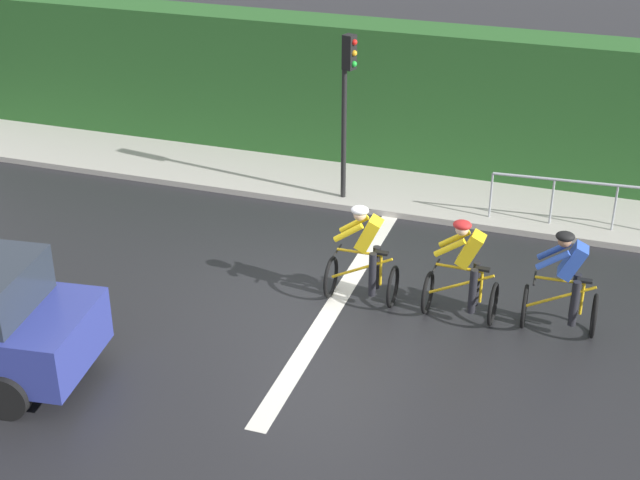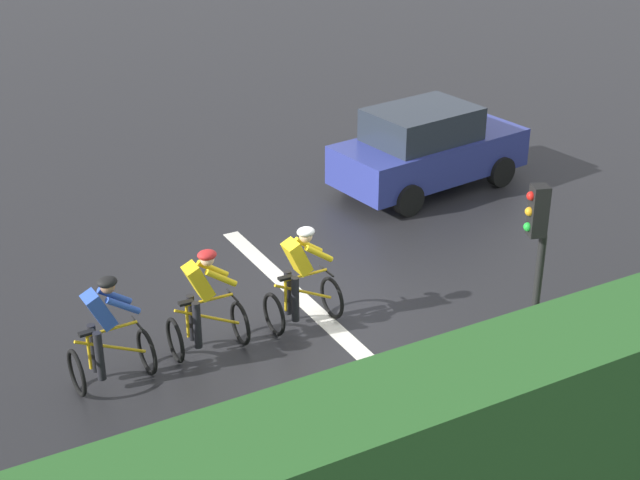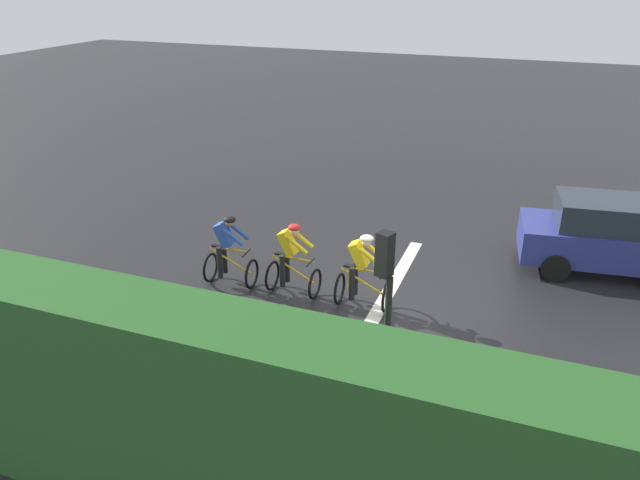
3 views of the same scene
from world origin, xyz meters
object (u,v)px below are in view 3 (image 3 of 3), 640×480
at_px(traffic_light_near_crossing, 385,306).
at_px(pedestrian_railing_kerbside, 128,335).
at_px(cyclist_lead, 228,252).
at_px(cyclist_mid, 361,273).
at_px(car_navy, 610,236).
at_px(cyclist_second, 291,261).

relative_size(traffic_light_near_crossing, pedestrian_railing_kerbside, 1.00).
distance_m(cyclist_lead, traffic_light_near_crossing, 5.78).
relative_size(cyclist_lead, cyclist_mid, 1.00).
bearing_deg(car_navy, cyclist_lead, 115.42).
bearing_deg(pedestrian_railing_kerbside, car_navy, -47.41).
relative_size(car_navy, pedestrian_railing_kerbside, 1.28).
relative_size(cyclist_second, car_navy, 0.39).
bearing_deg(cyclist_second, car_navy, -60.43).
bearing_deg(cyclist_second, cyclist_lead, 94.17).
xyz_separation_m(cyclist_second, car_navy, (3.67, -6.46, 0.08)).
distance_m(cyclist_lead, pedestrian_railing_kerbside, 3.53).
height_order(cyclist_second, pedestrian_railing_kerbside, cyclist_second).
height_order(cyclist_second, cyclist_mid, same).
height_order(cyclist_mid, car_navy, car_navy).
height_order(cyclist_mid, pedestrian_railing_kerbside, cyclist_mid).
distance_m(cyclist_second, car_navy, 7.43).
xyz_separation_m(cyclist_lead, cyclist_second, (0.11, -1.48, 0.00)).
bearing_deg(car_navy, cyclist_second, 119.57).
height_order(cyclist_lead, traffic_light_near_crossing, traffic_light_near_crossing).
xyz_separation_m(cyclist_mid, traffic_light_near_crossing, (-3.50, -1.39, 1.43)).
distance_m(cyclist_lead, car_navy, 8.79).
bearing_deg(car_navy, cyclist_mid, 126.96).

